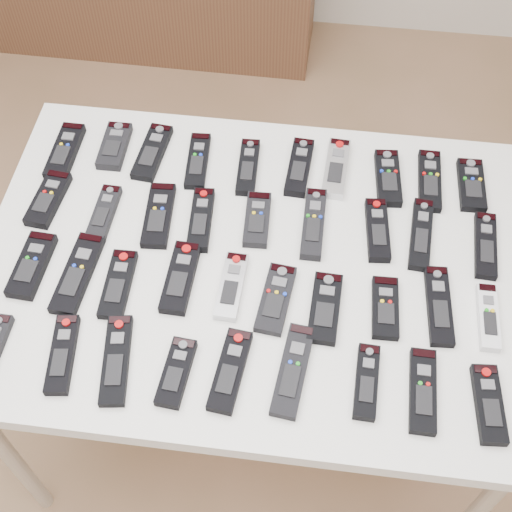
# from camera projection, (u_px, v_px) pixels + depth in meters

# --- Properties ---
(ground) EXTENTS (4.00, 4.00, 0.00)m
(ground) POSITION_uv_depth(u_px,v_px,m) (232.00, 420.00, 2.21)
(ground) COLOR olive
(ground) RESTS_ON ground
(table) EXTENTS (1.25, 0.88, 0.78)m
(table) POSITION_uv_depth(u_px,v_px,m) (256.00, 275.00, 1.65)
(table) COLOR white
(table) RESTS_ON ground
(remote_0) EXTENTS (0.06, 0.18, 0.02)m
(remote_0) POSITION_uv_depth(u_px,v_px,m) (65.00, 152.00, 1.78)
(remote_0) COLOR black
(remote_0) RESTS_ON table
(remote_1) EXTENTS (0.06, 0.15, 0.02)m
(remote_1) POSITION_uv_depth(u_px,v_px,m) (114.00, 146.00, 1.79)
(remote_1) COLOR black
(remote_1) RESTS_ON table
(remote_2) EXTENTS (0.07, 0.19, 0.02)m
(remote_2) POSITION_uv_depth(u_px,v_px,m) (152.00, 152.00, 1.78)
(remote_2) COLOR black
(remote_2) RESTS_ON table
(remote_3) EXTENTS (0.06, 0.18, 0.02)m
(remote_3) POSITION_uv_depth(u_px,v_px,m) (198.00, 161.00, 1.77)
(remote_3) COLOR black
(remote_3) RESTS_ON table
(remote_4) EXTENTS (0.05, 0.17, 0.02)m
(remote_4) POSITION_uv_depth(u_px,v_px,m) (248.00, 167.00, 1.75)
(remote_4) COLOR black
(remote_4) RESTS_ON table
(remote_5) EXTENTS (0.06, 0.18, 0.02)m
(remote_5) POSITION_uv_depth(u_px,v_px,m) (299.00, 167.00, 1.75)
(remote_5) COLOR black
(remote_5) RESTS_ON table
(remote_6) EXTENTS (0.06, 0.18, 0.02)m
(remote_6) POSITION_uv_depth(u_px,v_px,m) (336.00, 169.00, 1.75)
(remote_6) COLOR #B7B7BC
(remote_6) RESTS_ON table
(remote_7) EXTENTS (0.07, 0.17, 0.02)m
(remote_7) POSITION_uv_depth(u_px,v_px,m) (388.00, 178.00, 1.73)
(remote_7) COLOR black
(remote_7) RESTS_ON table
(remote_8) EXTENTS (0.05, 0.18, 0.02)m
(remote_8) POSITION_uv_depth(u_px,v_px,m) (430.00, 181.00, 1.73)
(remote_8) COLOR black
(remote_8) RESTS_ON table
(remote_9) EXTENTS (0.06, 0.16, 0.02)m
(remote_9) POSITION_uv_depth(u_px,v_px,m) (471.00, 185.00, 1.72)
(remote_9) COLOR black
(remote_9) RESTS_ON table
(remote_10) EXTENTS (0.07, 0.17, 0.02)m
(remote_10) POSITION_uv_depth(u_px,v_px,m) (48.00, 199.00, 1.69)
(remote_10) COLOR black
(remote_10) RESTS_ON table
(remote_11) EXTENTS (0.05, 0.16, 0.02)m
(remote_11) POSITION_uv_depth(u_px,v_px,m) (104.00, 213.00, 1.67)
(remote_11) COLOR black
(remote_11) RESTS_ON table
(remote_12) EXTENTS (0.07, 0.19, 0.02)m
(remote_12) POSITION_uv_depth(u_px,v_px,m) (159.00, 215.00, 1.67)
(remote_12) COLOR black
(remote_12) RESTS_ON table
(remote_13) EXTENTS (0.06, 0.18, 0.02)m
(remote_13) POSITION_uv_depth(u_px,v_px,m) (201.00, 220.00, 1.66)
(remote_13) COLOR black
(remote_13) RESTS_ON table
(remote_14) EXTENTS (0.06, 0.15, 0.02)m
(remote_14) POSITION_uv_depth(u_px,v_px,m) (257.00, 220.00, 1.66)
(remote_14) COLOR black
(remote_14) RESTS_ON table
(remote_15) EXTENTS (0.05, 0.20, 0.02)m
(remote_15) POSITION_uv_depth(u_px,v_px,m) (313.00, 224.00, 1.65)
(remote_15) COLOR black
(remote_15) RESTS_ON table
(remote_16) EXTENTS (0.06, 0.17, 0.02)m
(remote_16) POSITION_uv_depth(u_px,v_px,m) (378.00, 230.00, 1.64)
(remote_16) COLOR black
(remote_16) RESTS_ON table
(remote_17) EXTENTS (0.06, 0.20, 0.02)m
(remote_17) POSITION_uv_depth(u_px,v_px,m) (421.00, 234.00, 1.63)
(remote_17) COLOR black
(remote_17) RESTS_ON table
(remote_18) EXTENTS (0.05, 0.18, 0.02)m
(remote_18) POSITION_uv_depth(u_px,v_px,m) (486.00, 245.00, 1.62)
(remote_18) COLOR black
(remote_18) RESTS_ON table
(remote_19) EXTENTS (0.07, 0.17, 0.02)m
(remote_19) POSITION_uv_depth(u_px,v_px,m) (32.00, 265.00, 1.58)
(remote_19) COLOR black
(remote_19) RESTS_ON table
(remote_20) EXTENTS (0.07, 0.21, 0.02)m
(remote_20) POSITION_uv_depth(u_px,v_px,m) (78.00, 274.00, 1.57)
(remote_20) COLOR black
(remote_20) RESTS_ON table
(remote_21) EXTENTS (0.06, 0.17, 0.02)m
(remote_21) POSITION_uv_depth(u_px,v_px,m) (118.00, 284.00, 1.56)
(remote_21) COLOR black
(remote_21) RESTS_ON table
(remote_22) EXTENTS (0.06, 0.18, 0.02)m
(remote_22) POSITION_uv_depth(u_px,v_px,m) (180.00, 278.00, 1.56)
(remote_22) COLOR black
(remote_22) RESTS_ON table
(remote_23) EXTENTS (0.05, 0.17, 0.02)m
(remote_23) POSITION_uv_depth(u_px,v_px,m) (231.00, 286.00, 1.55)
(remote_23) COLOR #B7B7BC
(remote_23) RESTS_ON table
(remote_24) EXTENTS (0.08, 0.18, 0.02)m
(remote_24) POSITION_uv_depth(u_px,v_px,m) (276.00, 299.00, 1.53)
(remote_24) COLOR black
(remote_24) RESTS_ON table
(remote_25) EXTENTS (0.07, 0.17, 0.02)m
(remote_25) POSITION_uv_depth(u_px,v_px,m) (325.00, 308.00, 1.52)
(remote_25) COLOR black
(remote_25) RESTS_ON table
(remote_26) EXTENTS (0.06, 0.15, 0.02)m
(remote_26) POSITION_uv_depth(u_px,v_px,m) (385.00, 308.00, 1.52)
(remote_26) COLOR black
(remote_26) RESTS_ON table
(remote_27) EXTENTS (0.06, 0.20, 0.02)m
(remote_27) POSITION_uv_depth(u_px,v_px,m) (439.00, 306.00, 1.52)
(remote_27) COLOR black
(remote_27) RESTS_ON table
(remote_28) EXTENTS (0.04, 0.16, 0.02)m
(remote_28) POSITION_uv_depth(u_px,v_px,m) (488.00, 317.00, 1.51)
(remote_28) COLOR silver
(remote_28) RESTS_ON table
(remote_30) EXTENTS (0.07, 0.18, 0.02)m
(remote_30) POSITION_uv_depth(u_px,v_px,m) (62.00, 354.00, 1.46)
(remote_30) COLOR black
(remote_30) RESTS_ON table
(remote_31) EXTENTS (0.08, 0.20, 0.02)m
(remote_31) POSITION_uv_depth(u_px,v_px,m) (116.00, 360.00, 1.45)
(remote_31) COLOR black
(remote_31) RESTS_ON table
(remote_32) EXTENTS (0.06, 0.15, 0.02)m
(remote_32) POSITION_uv_depth(u_px,v_px,m) (176.00, 372.00, 1.43)
(remote_32) COLOR black
(remote_32) RESTS_ON table
(remote_33) EXTENTS (0.07, 0.19, 0.02)m
(remote_33) POSITION_uv_depth(u_px,v_px,m) (230.00, 371.00, 1.43)
(remote_33) COLOR black
(remote_33) RESTS_ON table
(remote_34) EXTENTS (0.08, 0.21, 0.02)m
(remote_34) POSITION_uv_depth(u_px,v_px,m) (293.00, 370.00, 1.44)
(remote_34) COLOR black
(remote_34) RESTS_ON table
(remote_35) EXTENTS (0.05, 0.16, 0.02)m
(remote_35) POSITION_uv_depth(u_px,v_px,m) (367.00, 382.00, 1.42)
(remote_35) COLOR black
(remote_35) RESTS_ON table
(remote_36) EXTENTS (0.05, 0.18, 0.02)m
(remote_36) POSITION_uv_depth(u_px,v_px,m) (423.00, 391.00, 1.41)
(remote_36) COLOR black
(remote_36) RESTS_ON table
(remote_37) EXTENTS (0.06, 0.17, 0.02)m
(remote_37) POSITION_uv_depth(u_px,v_px,m) (489.00, 404.00, 1.39)
(remote_37) COLOR black
(remote_37) RESTS_ON table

